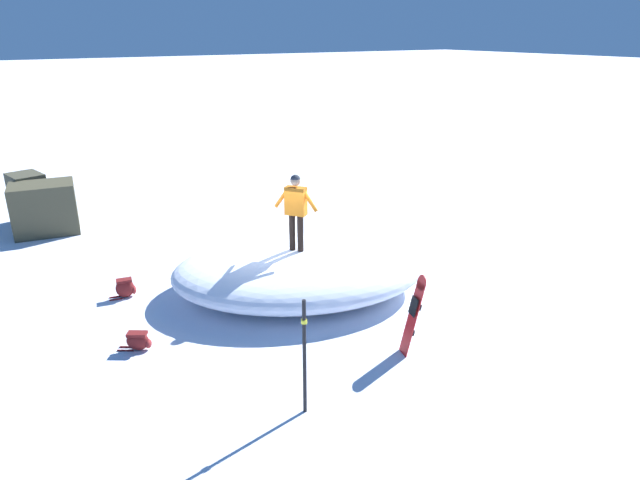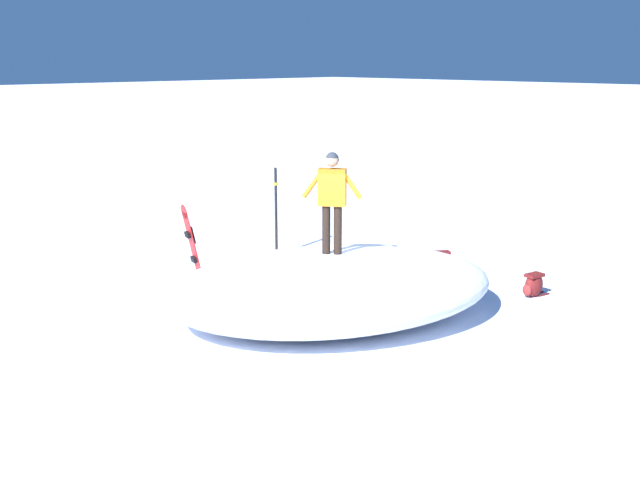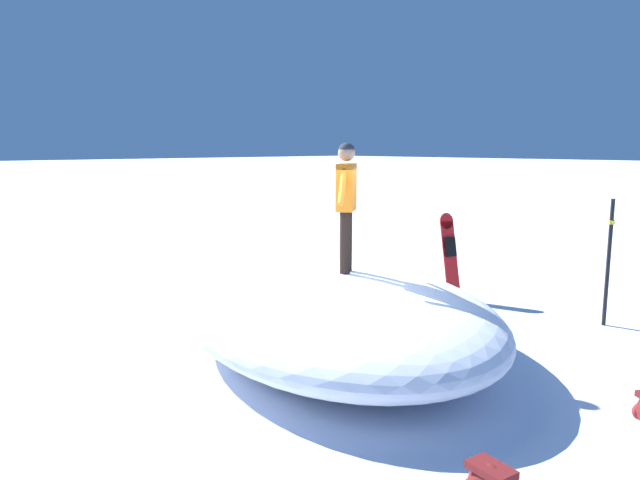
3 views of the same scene
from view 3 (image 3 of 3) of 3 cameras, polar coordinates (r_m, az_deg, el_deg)
The scene contains 5 objects.
ground at distance 7.76m, azimuth 1.25°, elevation -12.15°, with size 240.00×240.00×0.00m, color white.
snow_mound at distance 8.25m, azimuth 1.38°, elevation -6.81°, with size 5.84×4.03×1.10m, color white.
snowboarder_standing at distance 7.95m, azimuth 2.56°, elevation 4.37°, with size 0.89×0.69×1.75m.
snowboard_primary_upright at distance 11.08m, azimuth 12.42°, elevation -1.45°, with size 0.38×0.41×1.60m.
trail_marker_pole at distance 10.24m, azimuth 26.09°, elevation -1.75°, with size 0.10×0.10×2.01m.
Camera 3 is at (5.04, 5.18, 2.81)m, focal length 33.13 mm.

